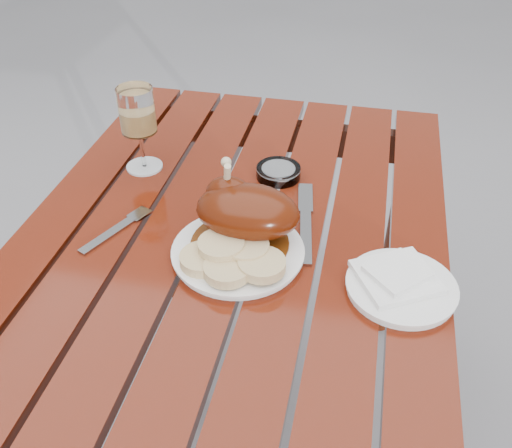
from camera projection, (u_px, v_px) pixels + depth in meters
The scene contains 10 objects.
table at pixel (234, 364), 1.30m from camera, with size 0.80×1.20×0.75m, color maroon.
dinner_plate at pixel (238, 252), 1.02m from camera, with size 0.24×0.24×0.02m, color white.
roast_duck at pixel (245, 211), 1.02m from camera, with size 0.19×0.18×0.14m.
bread_dumplings at pixel (232, 257), 0.97m from camera, with size 0.19×0.13×0.03m.
wine_glass at pixel (139, 130), 1.20m from camera, with size 0.08×0.08×0.19m, color #E4B467.
side_plate at pixel (401, 287), 0.95m from camera, with size 0.19×0.19×0.01m, color white.
napkin at pixel (396, 277), 0.95m from camera, with size 0.12×0.12×0.01m, color white.
ashtray at pixel (278, 172), 1.22m from camera, with size 0.10×0.10×0.02m, color #B2B7BC.
fork at pixel (113, 232), 1.08m from camera, with size 0.02×0.15×0.01m, color gray.
knife at pixel (306, 227), 1.09m from camera, with size 0.02×0.22×0.01m, color gray.
Camera 1 is at (0.22, -0.80, 1.42)m, focal length 40.00 mm.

